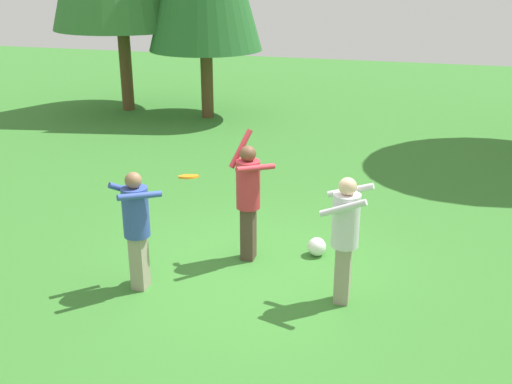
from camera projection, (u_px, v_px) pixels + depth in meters
ground_plane at (252, 266)px, 8.67m from camera, size 40.00×40.00×0.00m
person_thrower at (248, 193)px, 8.55m from camera, size 0.68×0.68×1.89m
person_catcher at (136, 221)px, 7.78m from camera, size 0.73×0.73×1.62m
person_bystander at (345, 230)px, 7.43m from camera, size 0.61×0.53×1.67m
frisbee at (189, 177)px, 7.97m from camera, size 0.35×0.35×0.07m
ball_white at (317, 247)px, 8.96m from camera, size 0.28×0.28×0.28m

